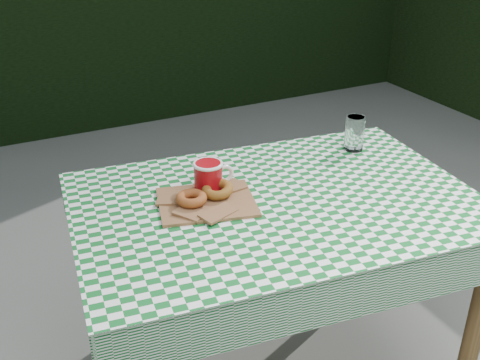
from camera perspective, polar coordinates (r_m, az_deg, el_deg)
name	(u,v)px	position (r m, az deg, el deg)	size (l,w,h in m)	color
hedge_north	(57,1)	(4.53, -17.76, 16.65)	(7.00, 0.70, 1.80)	black
table	(273,296)	(2.01, 3.35, -11.52)	(1.24, 0.82, 0.75)	brown
tablecloth	(277,200)	(1.79, 3.67, -2.04)	(1.26, 0.84, 0.01)	#0E5C22
paper_bag	(207,201)	(1.77, -3.35, -2.13)	(0.29, 0.23, 0.02)	brown
bagel_front	(191,198)	(1.74, -4.88, -1.84)	(0.10, 0.10, 0.03)	#9C4A20
bagel_back	(218,189)	(1.78, -2.26, -0.93)	(0.10, 0.10, 0.03)	#8E5B1D
coffee_mug	(208,177)	(1.82, -3.19, 0.28)	(0.18, 0.18, 0.10)	#9B0A10
drinking_glass	(354,133)	(2.15, 11.35, 4.60)	(0.07, 0.07, 0.13)	white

